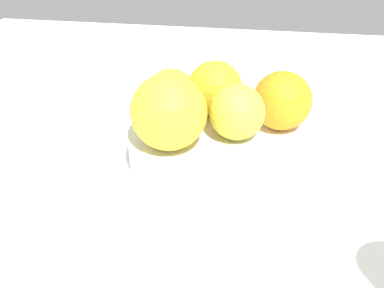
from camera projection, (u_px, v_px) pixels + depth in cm
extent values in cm
cube|color=white|center=(192.00, 171.00, 55.24)|extent=(110.00, 110.00, 2.00)
cylinder|color=white|center=(192.00, 162.00, 54.49)|extent=(9.50, 9.50, 0.80)
cylinder|color=white|center=(192.00, 148.00, 53.31)|extent=(15.32, 15.32, 5.20)
sphere|color=yellow|center=(172.00, 93.00, 53.32)|extent=(6.01, 6.01, 6.01)
sphere|color=yellow|center=(237.00, 112.00, 48.85)|extent=(6.32, 6.32, 6.32)
sphere|color=yellow|center=(169.00, 112.00, 46.73)|extent=(8.34, 8.34, 8.34)
sphere|color=#F9A823|center=(215.00, 88.00, 53.61)|extent=(6.77, 6.77, 6.77)
sphere|color=orange|center=(282.00, 101.00, 60.62)|extent=(8.25, 8.25, 8.25)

